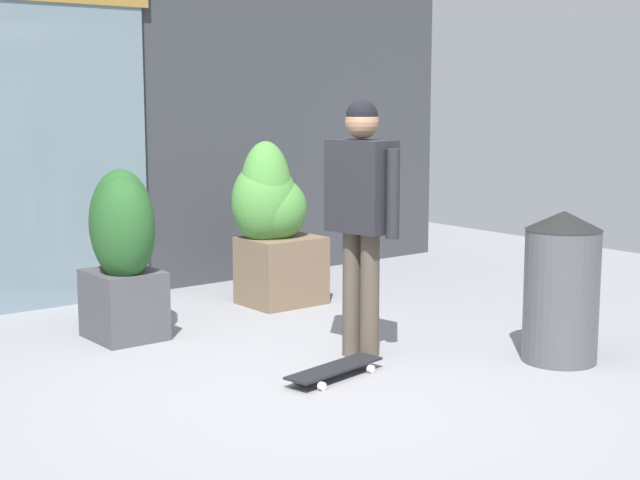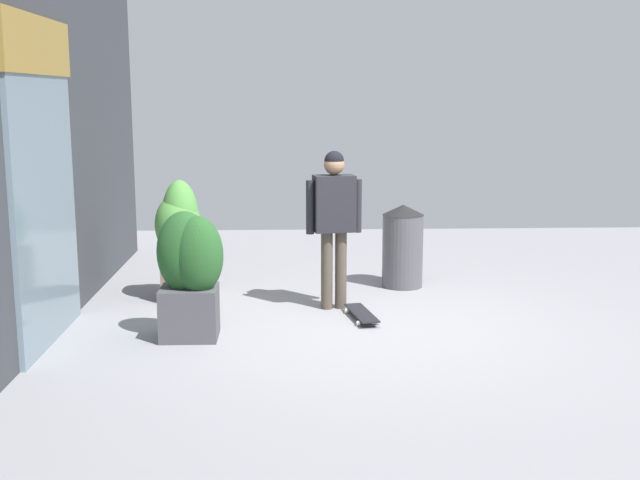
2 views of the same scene
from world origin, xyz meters
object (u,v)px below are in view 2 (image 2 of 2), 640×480
skateboard (362,313)px  planter_box_right (190,270)px  planter_box_left (182,237)px  trash_bin (403,246)px  skateboarder (334,212)px

skateboard → planter_box_right: (-0.60, 1.73, 0.63)m
planter_box_left → trash_bin: planter_box_left is taller
planter_box_left → planter_box_right: planter_box_left is taller
trash_bin → skateboarder: bearing=137.5°
planter_box_left → skateboard: bearing=-115.2°
skateboarder → skateboard: size_ratio=2.26×
skateboarder → planter_box_left: bearing=-115.1°
skateboarder → planter_box_left: size_ratio=1.25×
skateboarder → trash_bin: skateboarder is taller
skateboarder → planter_box_right: skateboarder is taller
planter_box_right → trash_bin: size_ratio=1.22×
skateboarder → planter_box_right: 1.84m
planter_box_right → trash_bin: (2.05, -2.37, -0.17)m
planter_box_left → planter_box_right: (-1.54, -0.28, -0.04)m
skateboard → planter_box_left: 2.33m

